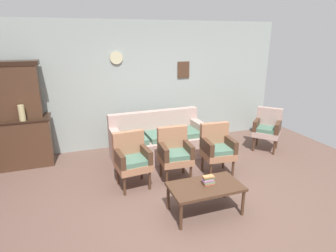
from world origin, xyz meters
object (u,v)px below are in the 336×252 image
armchair_by_doorway (132,158)px  armchair_row_middle (217,147)px  coffee_table (205,188)px  side_cabinet (21,142)px  armchair_near_cabinet (175,152)px  floral_couch (159,141)px  vase_on_cabinet (22,113)px  book_stack_on_table (208,180)px  wingback_chair_by_fireplace (267,127)px  floor_vase_by_wall (262,123)px

armchair_by_doorway → armchair_row_middle: same height
armchair_row_middle → coffee_table: bearing=-126.0°
side_cabinet → armchair_near_cabinet: side_cabinet is taller
side_cabinet → coffee_table: side_cabinet is taller
side_cabinet → armchair_by_doorway: 2.33m
armchair_row_middle → floral_couch: bearing=125.7°
vase_on_cabinet → book_stack_on_table: 3.49m
wingback_chair_by_fireplace → floor_vase_by_wall: (0.49, 0.80, -0.19)m
floral_couch → armchair_row_middle: size_ratio=2.16×
coffee_table → book_stack_on_table: bearing=29.4°
armchair_by_doorway → armchair_row_middle: (1.53, -0.05, 0.00)m
coffee_table → floor_vase_by_wall: bearing=41.2°
armchair_by_doorway → vase_on_cabinet: bearing=142.4°
book_stack_on_table → vase_on_cabinet: bearing=137.2°
book_stack_on_table → wingback_chair_by_fireplace: bearing=35.7°
side_cabinet → floor_vase_by_wall: side_cabinet is taller
floral_couch → wingback_chair_by_fireplace: same height
armchair_row_middle → floor_vase_by_wall: armchair_row_middle is taller
armchair_by_doorway → book_stack_on_table: armchair_by_doorway is taller
armchair_near_cabinet → floor_vase_by_wall: armchair_near_cabinet is taller
vase_on_cabinet → floor_vase_by_wall: size_ratio=0.46×
side_cabinet → wingback_chair_by_fireplace: 4.99m
vase_on_cabinet → armchair_by_doorway: 2.19m
coffee_table → floral_couch: bearing=90.4°
vase_on_cabinet → wingback_chair_by_fireplace: size_ratio=0.32×
floor_vase_by_wall → wingback_chair_by_fireplace: bearing=-121.3°
vase_on_cabinet → coffee_table: (2.47, -2.36, -0.70)m
side_cabinet → coffee_table: (2.60, -2.55, -0.09)m
vase_on_cabinet → coffee_table: 3.49m
wingback_chair_by_fireplace → armchair_by_doorway: bearing=-169.4°
vase_on_cabinet → floor_vase_by_wall: (5.27, 0.09, -0.76)m
wingback_chair_by_fireplace → floor_vase_by_wall: 0.95m
armchair_near_cabinet → book_stack_on_table: bearing=-84.7°
armchair_row_middle → floor_vase_by_wall: 2.51m
vase_on_cabinet → armchair_row_middle: 3.53m
side_cabinet → armchair_by_doorway: (1.81, -1.48, 0.03)m
book_stack_on_table → floor_vase_by_wall: size_ratio=0.28×
coffee_table → floor_vase_by_wall: (2.80, 2.45, -0.07)m
armchair_by_doorway → coffee_table: (0.79, -1.07, -0.12)m
side_cabinet → floral_couch: size_ratio=0.59×
armchair_by_doorway → armchair_row_middle: size_ratio=1.00×
armchair_row_middle → wingback_chair_by_fireplace: size_ratio=1.00×
side_cabinet → floral_couch: bearing=-10.4°
vase_on_cabinet → book_stack_on_table: bearing=-42.8°
wingback_chair_by_fireplace → coffee_table: (-2.31, -1.65, -0.12)m
wingback_chair_by_fireplace → armchair_row_middle: bearing=-158.2°
side_cabinet → armchair_row_middle: 3.67m
vase_on_cabinet → armchair_near_cabinet: vase_on_cabinet is taller
floral_couch → coffee_table: (0.01, -2.08, 0.05)m
book_stack_on_table → armchair_near_cabinet: bearing=95.3°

